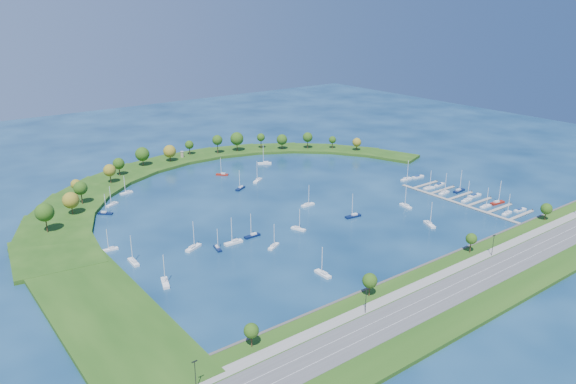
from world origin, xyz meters
TOP-DOWN VIEW (x-y plane):
  - ground at (0.00, 0.00)m, footprint 700.00×700.00m
  - south_shoreline at (0.03, -122.88)m, footprint 420.00×43.10m
  - breakwater at (-46.33, 48.72)m, footprint 286.74×247.64m
  - breakwater_trees at (-20.29, 88.05)m, footprint 240.32×95.82m
  - harbor_tower at (-6.86, 118.47)m, footprint 2.60×2.60m
  - dock_system at (85.30, -61.00)m, footprint 24.28×82.00m
  - moored_boat_0 at (35.15, 72.63)m, footprint 9.79×7.41m
  - moored_boat_1 at (38.83, -72.62)m, footprint 5.98×9.38m
  - moored_boat_2 at (-8.63, 36.19)m, footprint 8.73×6.22m
  - moored_boat_3 at (-41.74, -45.40)m, footprint 8.05×5.65m
  - moored_boat_4 at (-41.26, -80.87)m, footprint 2.49×8.81m
  - moored_boat_5 at (-90.57, 45.23)m, footprint 7.40×7.11m
  - moored_boat_6 at (-101.41, -21.25)m, footprint 2.87×9.07m
  - moored_boat_7 at (-64.06, -31.19)m, footprint 3.52×7.59m
  - moored_boat_8 at (49.74, -46.94)m, footprint 3.70×8.72m
  - moored_boat_9 at (-104.93, -1.73)m, footprint 7.55×2.85m
  - moored_boat_10 at (-73.07, -24.02)m, footprint 9.63×6.30m
  - moored_boat_11 at (-82.50, 56.51)m, footprint 8.02×5.63m
  - moored_boat_12 at (-54.70, -30.37)m, footprint 9.42×2.91m
  - moored_boat_13 at (6.40, -11.82)m, footprint 8.48×2.53m
  - moored_boat_14 at (15.11, -40.19)m, footprint 9.50×3.67m
  - moored_boat_15 at (-2.82, 67.94)m, footprint 7.53×7.51m
  - moored_boat_16 at (-19.36, -35.95)m, footprint 4.85×8.24m
  - moored_boat_17 at (-43.00, -29.08)m, footprint 8.52×2.41m
  - moored_boat_18 at (-68.32, 70.99)m, footprint 8.08×3.21m
  - moored_boat_19 at (-98.33, -47.21)m, footprint 5.35×9.67m
  - moored_boat_20 at (8.78, 42.62)m, footprint 9.27×7.38m
  - docked_boat_0 at (85.52, -88.03)m, footprint 8.10×3.01m
  - docked_boat_1 at (95.98, -89.50)m, footprint 8.26×3.26m
  - docked_boat_2 at (85.52, -74.62)m, footprint 8.00×2.50m
  - docked_boat_3 at (96.00, -75.39)m, footprint 9.67×3.75m
  - docked_boat_4 at (85.52, -61.96)m, footprint 8.50×2.91m
  - docked_boat_5 at (95.96, -60.05)m, footprint 9.51×3.05m
  - docked_boat_6 at (85.51, -45.83)m, footprint 9.00×3.51m
  - docked_boat_7 at (96.00, -48.92)m, footprint 9.50×3.38m
  - docked_boat_8 at (85.52, -34.26)m, footprint 8.31×3.60m
  - docked_boat_9 at (95.97, -34.17)m, footprint 8.98×3.50m
  - docked_boat_10 at (87.91, -13.82)m, footprint 8.99×2.81m
  - docked_boat_11 at (97.87, -14.96)m, footprint 9.25×3.27m

SIDE VIEW (x-z plane):
  - ground at x=0.00m, z-range 0.00..0.00m
  - dock_system at x=85.30m, z-range -0.45..1.15m
  - docked_boat_1 at x=95.98m, z-range -0.22..1.42m
  - docked_boat_9 at x=95.97m, z-range -0.24..1.55m
  - docked_boat_11 at x=97.87m, z-range -0.25..1.61m
  - docked_boat_5 at x=95.96m, z-range -0.25..1.66m
  - moored_boat_7 at x=-64.06m, z-range -4.51..6.26m
  - moored_boat_9 at x=-104.93m, z-range -4.54..6.29m
  - moored_boat_18 at x=-68.32m, z-range -4.88..6.67m
  - moored_boat_11 at x=-82.50m, z-range -4.91..6.70m
  - docked_boat_0 at x=85.52m, z-range -4.92..6.72m
  - moored_boat_3 at x=-41.74m, z-range -4.93..6.72m
  - docked_boat_2 at x=85.52m, z-range -4.93..6.72m
  - moored_boat_16 at x=-19.36m, z-range -4.96..6.75m
  - moored_boat_5 at x=-90.57m, z-range -5.00..6.80m
  - docked_boat_8 at x=85.52m, z-range -5.01..6.82m
  - moored_boat_15 at x=-2.82m, z-range -5.19..7.02m
  - docked_boat_4 at x=85.52m, z-range -5.23..7.06m
  - moored_boat_13 at x=6.40m, z-range -5.28..7.12m
  - moored_boat_8 at x=49.74m, z-range -5.29..7.13m
  - moored_boat_17 at x=-43.00m, z-range -5.34..7.18m
  - moored_boat_2 at x=-8.63m, z-range -5.41..7.26m
  - docked_boat_6 at x=85.51m, z-range -5.51..7.38m
  - moored_boat_4 at x=-41.26m, z-range -5.54..7.41m
  - docked_boat_10 at x=87.91m, z-range -5.60..7.48m
  - moored_boat_6 at x=-101.41m, z-range -5.65..7.54m
  - moored_boat_1 at x=38.83m, z-range -5.76..7.65m
  - moored_boat_14 at x=15.11m, z-range -5.85..7.76m
  - docked_boat_7 at x=96.00m, z-range -5.89..7.81m
  - moored_boat_19 at x=-98.33m, z-range -5.89..7.81m
  - moored_boat_12 at x=-54.70m, z-range -5.91..7.83m
  - moored_boat_20 at x=8.78m, z-range -5.93..7.86m
  - moored_boat_10 at x=-73.07m, z-range -5.94..7.86m
  - docked_boat_3 at x=96.00m, z-range -5.96..7.89m
  - moored_boat_0 at x=35.15m, z-range -6.21..8.18m
  - breakwater at x=-46.33m, z-range -0.01..1.99m
  - south_shoreline at x=0.03m, z-range -4.80..6.80m
  - harbor_tower at x=-6.86m, z-range 2.05..6.55m
  - breakwater_trees at x=-20.29m, z-range 3.02..18.33m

